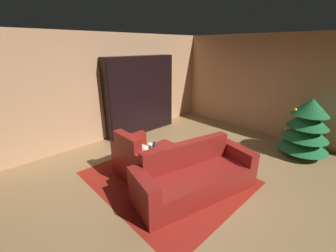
{
  "coord_description": "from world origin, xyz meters",
  "views": [
    {
      "loc": [
        2.4,
        -2.88,
        2.35
      ],
      "look_at": [
        -0.44,
        -0.16,
        0.89
      ],
      "focal_mm": 23.21,
      "sensor_mm": 36.0,
      "label": 1
    }
  ],
  "objects_px": {
    "decorated_tree": "(306,128)",
    "armchair_red": "(140,160)",
    "couch_red": "(195,177)",
    "bookshelf_unit": "(145,97)",
    "coffee_table": "(163,157)",
    "book_stack_on_table": "(162,153)",
    "bottle_on_table": "(154,149)"
  },
  "relations": [
    {
      "from": "couch_red",
      "to": "coffee_table",
      "type": "relative_size",
      "value": 3.5
    },
    {
      "from": "bookshelf_unit",
      "to": "couch_red",
      "type": "distance_m",
      "value": 3.17
    },
    {
      "from": "book_stack_on_table",
      "to": "decorated_tree",
      "type": "xyz_separation_m",
      "value": [
        1.55,
        2.86,
        0.16
      ]
    },
    {
      "from": "armchair_red",
      "to": "couch_red",
      "type": "height_order",
      "value": "armchair_red"
    },
    {
      "from": "armchair_red",
      "to": "couch_red",
      "type": "distance_m",
      "value": 1.09
    },
    {
      "from": "couch_red",
      "to": "book_stack_on_table",
      "type": "bearing_deg",
      "value": -173.47
    },
    {
      "from": "bookshelf_unit",
      "to": "decorated_tree",
      "type": "relative_size",
      "value": 1.59
    },
    {
      "from": "armchair_red",
      "to": "coffee_table",
      "type": "height_order",
      "value": "armchair_red"
    },
    {
      "from": "book_stack_on_table",
      "to": "bottle_on_table",
      "type": "bearing_deg",
      "value": -160.3
    },
    {
      "from": "armchair_red",
      "to": "bottle_on_table",
      "type": "xyz_separation_m",
      "value": [
        0.16,
        0.22,
        0.22
      ]
    },
    {
      "from": "book_stack_on_table",
      "to": "couch_red",
      "type": "bearing_deg",
      "value": 6.53
    },
    {
      "from": "coffee_table",
      "to": "decorated_tree",
      "type": "relative_size",
      "value": 0.48
    },
    {
      "from": "couch_red",
      "to": "armchair_red",
      "type": "bearing_deg",
      "value": -160.97
    },
    {
      "from": "couch_red",
      "to": "decorated_tree",
      "type": "bearing_deg",
      "value": 73.42
    },
    {
      "from": "coffee_table",
      "to": "bookshelf_unit",
      "type": "bearing_deg",
      "value": 149.52
    },
    {
      "from": "armchair_red",
      "to": "couch_red",
      "type": "relative_size",
      "value": 0.44
    },
    {
      "from": "decorated_tree",
      "to": "bookshelf_unit",
      "type": "bearing_deg",
      "value": -156.8
    },
    {
      "from": "decorated_tree",
      "to": "armchair_red",
      "type": "bearing_deg",
      "value": -120.66
    },
    {
      "from": "armchair_red",
      "to": "book_stack_on_table",
      "type": "height_order",
      "value": "armchair_red"
    },
    {
      "from": "armchair_red",
      "to": "decorated_tree",
      "type": "distance_m",
      "value": 3.66
    },
    {
      "from": "couch_red",
      "to": "bookshelf_unit",
      "type": "bearing_deg",
      "value": 157.1
    },
    {
      "from": "coffee_table",
      "to": "decorated_tree",
      "type": "height_order",
      "value": "decorated_tree"
    },
    {
      "from": "armchair_red",
      "to": "coffee_table",
      "type": "distance_m",
      "value": 0.44
    },
    {
      "from": "decorated_tree",
      "to": "bottle_on_table",
      "type": "bearing_deg",
      "value": -120.22
    },
    {
      "from": "coffee_table",
      "to": "book_stack_on_table",
      "type": "relative_size",
      "value": 2.8
    },
    {
      "from": "armchair_red",
      "to": "bookshelf_unit",
      "type": "bearing_deg",
      "value": 139.4
    },
    {
      "from": "bookshelf_unit",
      "to": "couch_red",
      "type": "xyz_separation_m",
      "value": [
        2.85,
        -1.2,
        -0.72
      ]
    },
    {
      "from": "couch_red",
      "to": "coffee_table",
      "type": "xyz_separation_m",
      "value": [
        -0.72,
        -0.05,
        0.11
      ]
    },
    {
      "from": "couch_red",
      "to": "coffee_table",
      "type": "height_order",
      "value": "couch_red"
    },
    {
      "from": "armchair_red",
      "to": "decorated_tree",
      "type": "relative_size",
      "value": 0.74
    },
    {
      "from": "bottle_on_table",
      "to": "couch_red",
      "type": "bearing_deg",
      "value": 8.81
    },
    {
      "from": "book_stack_on_table",
      "to": "decorated_tree",
      "type": "bearing_deg",
      "value": 61.51
    }
  ]
}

